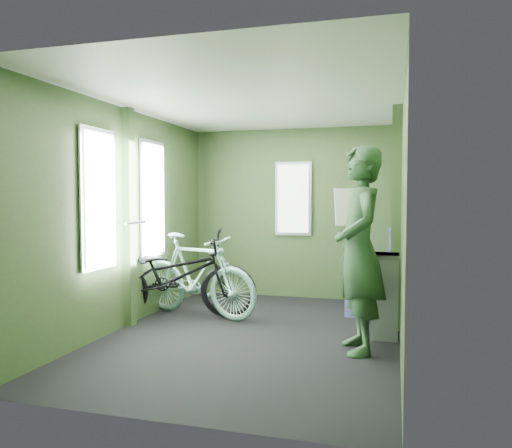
{
  "coord_description": "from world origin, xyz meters",
  "views": [
    {
      "loc": [
        1.35,
        -4.69,
        1.36
      ],
      "look_at": [
        0.0,
        0.1,
        1.1
      ],
      "focal_mm": 35.0,
      "sensor_mm": 36.0,
      "label": 1
    }
  ],
  "objects_px": {
    "passenger": "(359,249)",
    "bicycle_black": "(174,318)",
    "bicycle_mint": "(196,317)",
    "waste_box": "(385,295)",
    "bench_seat": "(378,286)"
  },
  "relations": [
    {
      "from": "passenger",
      "to": "bicycle_black",
      "type": "bearing_deg",
      "value": -124.62
    },
    {
      "from": "bicycle_mint",
      "to": "waste_box",
      "type": "relative_size",
      "value": 1.96
    },
    {
      "from": "waste_box",
      "to": "bicycle_mint",
      "type": "bearing_deg",
      "value": 172.61
    },
    {
      "from": "bench_seat",
      "to": "bicycle_mint",
      "type": "bearing_deg",
      "value": -149.47
    },
    {
      "from": "bicycle_mint",
      "to": "passenger",
      "type": "relative_size",
      "value": 0.88
    },
    {
      "from": "passenger",
      "to": "waste_box",
      "type": "relative_size",
      "value": 2.22
    },
    {
      "from": "bicycle_black",
      "to": "bench_seat",
      "type": "xyz_separation_m",
      "value": [
        2.2,
        1.03,
        0.3
      ]
    },
    {
      "from": "bicycle_black",
      "to": "bench_seat",
      "type": "distance_m",
      "value": 2.45
    },
    {
      "from": "bicycle_mint",
      "to": "bench_seat",
      "type": "height_order",
      "value": "bench_seat"
    },
    {
      "from": "bicycle_black",
      "to": "waste_box",
      "type": "height_order",
      "value": "waste_box"
    },
    {
      "from": "bicycle_mint",
      "to": "bench_seat",
      "type": "relative_size",
      "value": 1.57
    },
    {
      "from": "bicycle_black",
      "to": "bicycle_mint",
      "type": "xyz_separation_m",
      "value": [
        0.21,
        0.14,
        0.0
      ]
    },
    {
      "from": "bicycle_black",
      "to": "bench_seat",
      "type": "height_order",
      "value": "bench_seat"
    },
    {
      "from": "bicycle_mint",
      "to": "waste_box",
      "type": "height_order",
      "value": "waste_box"
    },
    {
      "from": "bicycle_mint",
      "to": "bench_seat",
      "type": "bearing_deg",
      "value": -50.46
    }
  ]
}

